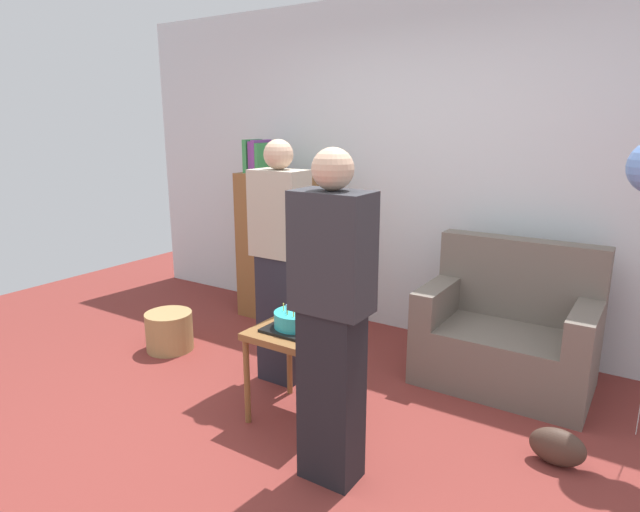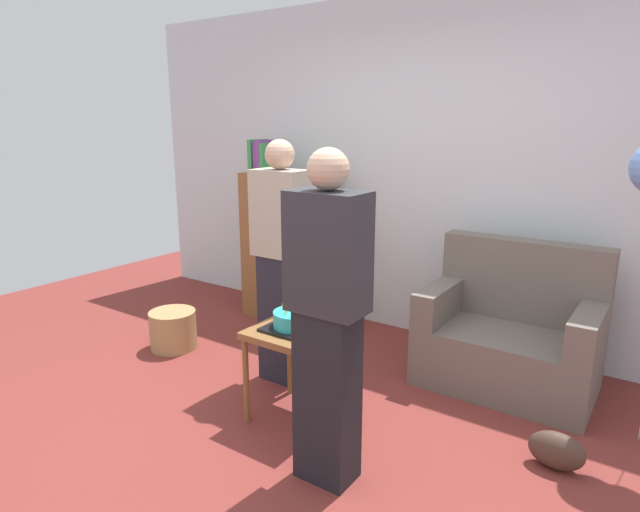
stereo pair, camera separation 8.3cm
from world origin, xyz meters
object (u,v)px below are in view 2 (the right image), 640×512
Objects in this scene: wicker_basket at (173,330)px; handbag at (556,451)px; bookshelf at (287,246)px; person_blowing_candles at (282,262)px; side_table at (296,342)px; person_holding_cake at (328,320)px; couch at (510,336)px; birthday_cake at (296,321)px.

handbag is at bearing 1.82° from wicker_basket.
wicker_basket is at bearing -107.07° from bookshelf.
handbag is at bearing 0.28° from person_blowing_candles.
person_blowing_candles is at bearing 137.03° from side_table.
person_blowing_candles is at bearing -26.12° from person_holding_cake.
side_table is at bearing -128.65° from couch.
person_holding_cake reaches higher than wicker_basket.
birthday_cake is 0.56m from person_blowing_candles.
person_blowing_candles reaches higher than birthday_cake.
bookshelf is 1.71m from birthday_cake.
person_holding_cake reaches higher than couch.
couch is 1.95× the size of side_table.
person_blowing_candles is at bearing 4.87° from wicker_basket.
bookshelf is at bearing 158.87° from handbag.
wicker_basket is 2.81m from handbag.
couch is 3.44× the size of birthday_cake.
side_table is 2.02× the size of handbag.
side_table is (1.09, -1.32, -0.19)m from bookshelf.
couch is 2.51m from wicker_basket.
handbag is at bearing 14.17° from birthday_cake.
couch is 1.66m from person_holding_cake.
birthday_cake is 1.14× the size of handbag.
birthday_cake is at bearing -165.83° from handbag.
birthday_cake reaches higher than side_table.
couch reaches higher than wicker_basket.
bookshelf reaches higher than side_table.
couch is at bearing -92.58° from person_holding_cake.
couch is 1.49m from side_table.
wicker_basket is (-1.88, 0.63, -0.68)m from person_holding_cake.
couch is 1.61m from person_blowing_candles.
bookshelf is 2.73m from handbag.
person_holding_cake is (0.84, -0.72, 0.00)m from person_blowing_candles.
couch reaches higher than handbag.
bookshelf reaches higher than handbag.
side_table is at bearing -23.79° from person_holding_cake.
side_table is 0.35× the size of person_blowing_candles.
side_table is 1.47m from wicker_basket.
side_table is 0.35× the size of person_holding_cake.
person_blowing_candles is 1.24m from wicker_basket.
couch is at bearing -4.57° from bookshelf.
wicker_basket is at bearing -178.18° from handbag.
bookshelf is 1.22m from wicker_basket.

